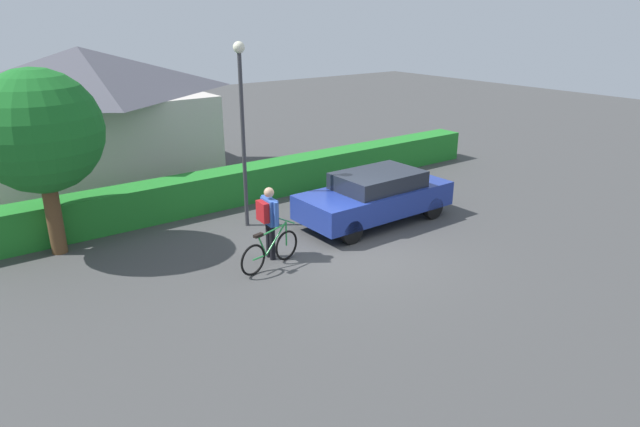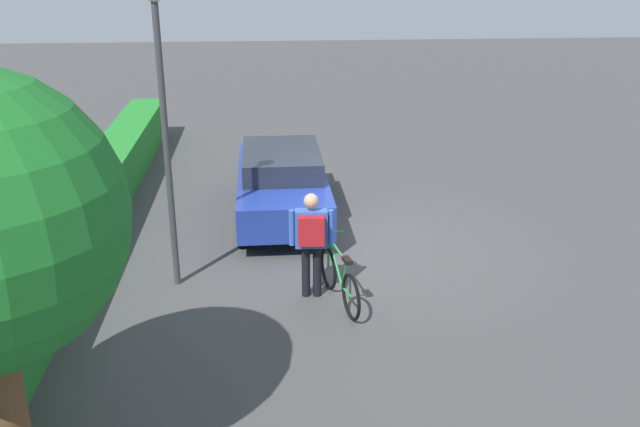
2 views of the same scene
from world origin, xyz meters
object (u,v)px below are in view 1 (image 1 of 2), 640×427
object	(u,v)px
person_rider	(268,216)
street_lamp	(242,113)
bicycle	(270,251)
tree_kerbside	(39,132)
parked_car_near	(375,196)

from	to	relation	value
person_rider	street_lamp	size ratio (longest dim) A/B	0.36
bicycle	street_lamp	bearing A→B (deg)	71.59
person_rider	tree_kerbside	xyz separation A→B (m)	(-3.75, 3.18, 1.81)
street_lamp	tree_kerbside	world-z (taller)	street_lamp
bicycle	person_rider	size ratio (longest dim) A/B	1.00
parked_car_near	person_rider	distance (m)	3.51
bicycle	tree_kerbside	size ratio (longest dim) A/B	0.40
bicycle	parked_car_near	bearing A→B (deg)	11.36
parked_car_near	bicycle	distance (m)	3.80
tree_kerbside	parked_car_near	bearing A→B (deg)	-21.44
person_rider	parked_car_near	bearing A→B (deg)	5.61
parked_car_near	person_rider	size ratio (longest dim) A/B	2.53
parked_car_near	person_rider	bearing A→B (deg)	-174.39
bicycle	person_rider	xyz separation A→B (m)	(0.22, 0.40, 0.63)
street_lamp	tree_kerbside	xyz separation A→B (m)	(-4.37, 1.06, -0.12)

